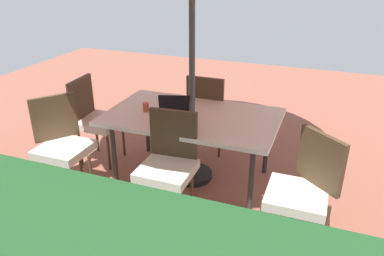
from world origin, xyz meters
TOP-DOWN VIEW (x-y plane):
  - ground_plane at (0.00, 0.00)m, footprint 10.00×10.00m
  - dining_table at (0.00, 0.00)m, footprint 1.74×1.05m
  - chair_north at (-0.03, 0.66)m, footprint 0.47×0.48m
  - chair_east at (1.18, 0.02)m, footprint 0.47×0.46m
  - chair_northwest at (-1.19, 0.67)m, footprint 0.58×0.59m
  - chair_south at (0.04, -0.66)m, footprint 0.46×0.46m
  - chair_northeast at (1.11, 0.68)m, footprint 0.58×0.58m
  - laptop at (0.19, -0.01)m, footprint 0.38×0.33m
  - cup at (0.48, 0.08)m, footprint 0.06×0.06m

SIDE VIEW (x-z plane):
  - ground_plane at x=0.00m, z-range -0.02..0.00m
  - chair_north at x=-0.03m, z-range 0.06..1.04m
  - chair_east at x=1.18m, z-range 0.06..1.04m
  - chair_northwest at x=-1.19m, z-range 0.06..1.04m
  - chair_south at x=0.04m, z-range 0.06..1.04m
  - chair_northeast at x=1.11m, z-range 0.06..1.04m
  - dining_table at x=0.00m, z-range 0.32..1.05m
  - cup at x=0.48m, z-range 0.73..0.83m
  - laptop at x=0.19m, z-range 0.67..0.89m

